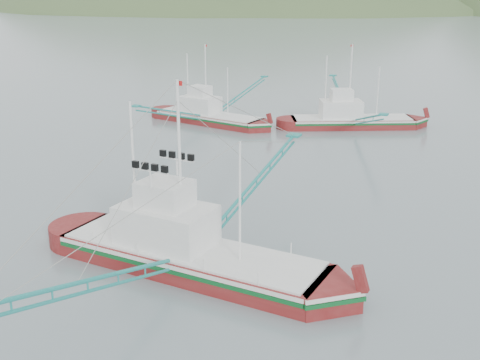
% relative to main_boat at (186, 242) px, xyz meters
% --- Properties ---
extents(ground, '(1200.00, 1200.00, 0.00)m').
position_rel_main_boat_xyz_m(ground, '(-0.20, 2.06, -1.75)').
color(ground, slate).
rests_on(ground, ground).
extents(main_boat, '(16.91, 30.18, 12.22)m').
position_rel_main_boat_xyz_m(main_boat, '(0.00, 0.00, 0.00)').
color(main_boat, maroon).
rests_on(main_boat, ground).
extents(bg_boat_far, '(15.75, 24.29, 10.49)m').
position_rel_main_boat_xyz_m(bg_boat_far, '(-0.73, 40.81, 0.42)').
color(bg_boat_far, maroon).
rests_on(bg_boat_far, ground).
extents(bg_boat_left, '(14.36, 25.05, 10.22)m').
position_rel_main_boat_xyz_m(bg_boat_left, '(-17.27, 35.79, -0.06)').
color(bg_boat_left, maroon).
rests_on(bg_boat_left, ground).
extents(headland_left, '(448.00, 308.00, 210.00)m').
position_rel_main_boat_xyz_m(headland_left, '(-180.20, 362.06, -1.75)').
color(headland_left, '#40582D').
rests_on(headland_left, ground).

